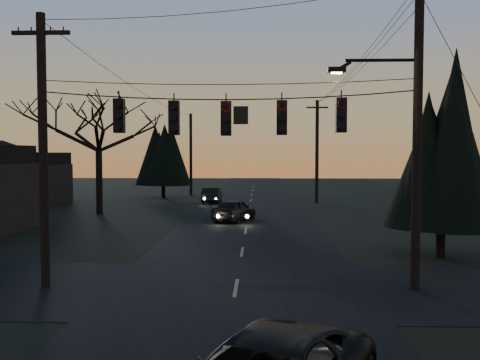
{
  "coord_description": "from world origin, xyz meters",
  "views": [
    {
      "loc": [
        0.71,
        -6.38,
        4.24
      ],
      "look_at": [
        0.15,
        9.4,
        3.41
      ],
      "focal_mm": 40.0,
      "sensor_mm": 36.0,
      "label": 1
    }
  ],
  "objects_px": {
    "utility_pole_right": "(415,290)",
    "utility_pole_far_l": "(191,195)",
    "utility_pole_far_r": "(317,203)",
    "evergreen_right": "(442,148)",
    "sedan_oncoming_b": "(212,195)",
    "sedan_oncoming_a": "(234,210)",
    "utility_pole_left": "(46,287)"
  },
  "relations": [
    {
      "from": "utility_pole_right",
      "to": "utility_pole_far_l",
      "type": "distance_m",
      "value": 37.79
    },
    {
      "from": "utility_pole_far_r",
      "to": "utility_pole_far_l",
      "type": "xyz_separation_m",
      "value": [
        -11.5,
        8.0,
        0.0
      ]
    },
    {
      "from": "evergreen_right",
      "to": "sedan_oncoming_b",
      "type": "relative_size",
      "value": 1.96
    },
    {
      "from": "utility_pole_far_r",
      "to": "sedan_oncoming_a",
      "type": "bearing_deg",
      "value": -117.93
    },
    {
      "from": "utility_pole_far_r",
      "to": "utility_pole_far_l",
      "type": "relative_size",
      "value": 1.06
    },
    {
      "from": "utility_pole_left",
      "to": "utility_pole_far_l",
      "type": "relative_size",
      "value": 1.06
    },
    {
      "from": "utility_pole_left",
      "to": "utility_pole_right",
      "type": "bearing_deg",
      "value": 0.0
    },
    {
      "from": "evergreen_right",
      "to": "utility_pole_far_r",
      "type": "bearing_deg",
      "value": 96.29
    },
    {
      "from": "sedan_oncoming_a",
      "to": "sedan_oncoming_b",
      "type": "distance_m",
      "value": 12.09
    },
    {
      "from": "utility_pole_left",
      "to": "evergreen_right",
      "type": "distance_m",
      "value": 15.58
    },
    {
      "from": "utility_pole_right",
      "to": "utility_pole_left",
      "type": "relative_size",
      "value": 1.18
    },
    {
      "from": "utility_pole_left",
      "to": "evergreen_right",
      "type": "height_order",
      "value": "evergreen_right"
    },
    {
      "from": "utility_pole_right",
      "to": "utility_pole_far_r",
      "type": "height_order",
      "value": "utility_pole_right"
    },
    {
      "from": "utility_pole_right",
      "to": "sedan_oncoming_b",
      "type": "height_order",
      "value": "utility_pole_right"
    },
    {
      "from": "utility_pole_right",
      "to": "utility_pole_far_l",
      "type": "relative_size",
      "value": 1.25
    },
    {
      "from": "evergreen_right",
      "to": "utility_pole_left",
      "type": "bearing_deg",
      "value": -159.67
    },
    {
      "from": "utility_pole_far_l",
      "to": "sedan_oncoming_b",
      "type": "xyz_separation_m",
      "value": [
        2.8,
        -8.03,
        0.64
      ]
    },
    {
      "from": "utility_pole_left",
      "to": "sedan_oncoming_a",
      "type": "bearing_deg",
      "value": 72.12
    },
    {
      "from": "sedan_oncoming_a",
      "to": "utility_pole_far_l",
      "type": "bearing_deg",
      "value": -55.3
    },
    {
      "from": "utility_pole_left",
      "to": "sedan_oncoming_a",
      "type": "distance_m",
      "value": 16.95
    },
    {
      "from": "utility_pole_far_l",
      "to": "sedan_oncoming_b",
      "type": "relative_size",
      "value": 2.06
    },
    {
      "from": "evergreen_right",
      "to": "sedan_oncoming_a",
      "type": "bearing_deg",
      "value": 128.9
    },
    {
      "from": "utility_pole_left",
      "to": "utility_pole_far_r",
      "type": "xyz_separation_m",
      "value": [
        11.5,
        28.0,
        0.0
      ]
    },
    {
      "from": "utility_pole_right",
      "to": "sedan_oncoming_b",
      "type": "xyz_separation_m",
      "value": [
        -8.7,
        27.97,
        0.64
      ]
    },
    {
      "from": "utility_pole_left",
      "to": "evergreen_right",
      "type": "bearing_deg",
      "value": 20.33
    },
    {
      "from": "utility_pole_far_r",
      "to": "utility_pole_far_l",
      "type": "distance_m",
      "value": 14.01
    },
    {
      "from": "utility_pole_far_r",
      "to": "evergreen_right",
      "type": "bearing_deg",
      "value": -83.71
    },
    {
      "from": "utility_pole_left",
      "to": "utility_pole_far_r",
      "type": "distance_m",
      "value": 30.27
    },
    {
      "from": "sedan_oncoming_a",
      "to": "sedan_oncoming_b",
      "type": "xyz_separation_m",
      "value": [
        -2.4,
        11.85,
        -0.04
      ]
    },
    {
      "from": "utility_pole_right",
      "to": "sedan_oncoming_a",
      "type": "xyz_separation_m",
      "value": [
        -6.3,
        16.12,
        0.68
      ]
    },
    {
      "from": "utility_pole_far_r",
      "to": "sedan_oncoming_a",
      "type": "distance_m",
      "value": 13.47
    },
    {
      "from": "utility_pole_far_r",
      "to": "sedan_oncoming_b",
      "type": "relative_size",
      "value": 2.18
    }
  ]
}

